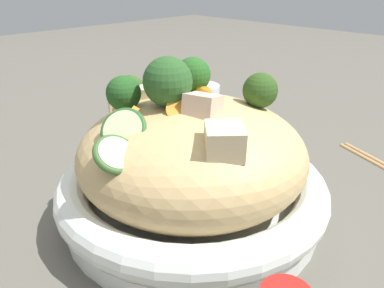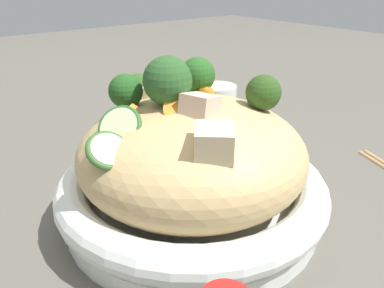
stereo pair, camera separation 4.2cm
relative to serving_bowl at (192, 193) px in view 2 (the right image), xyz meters
name	(u,v)px [view 2 (the right image)]	position (x,y,z in m)	size (l,w,h in m)	color
ground_plane	(192,214)	(0.00, 0.00, -0.03)	(3.00, 3.00, 0.00)	#58554B
serving_bowl	(192,193)	(0.00, 0.00, 0.00)	(0.30, 0.30, 0.06)	white
noodle_heap	(192,154)	(0.00, 0.00, 0.05)	(0.25, 0.25, 0.12)	tan
broccoli_florets	(179,85)	(-0.03, 0.00, 0.12)	(0.19, 0.16, 0.09)	#8EB76F
carrot_coins	(174,102)	(-0.02, -0.01, 0.10)	(0.13, 0.13, 0.04)	orange
zucchini_slices	(114,139)	(0.00, -0.09, 0.09)	(0.07, 0.07, 0.04)	beige
chicken_chunks	(182,116)	(0.01, -0.02, 0.10)	(0.21, 0.07, 0.05)	beige
drinking_glass	(217,109)	(-0.18, 0.19, 0.01)	(0.07, 0.07, 0.08)	silver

